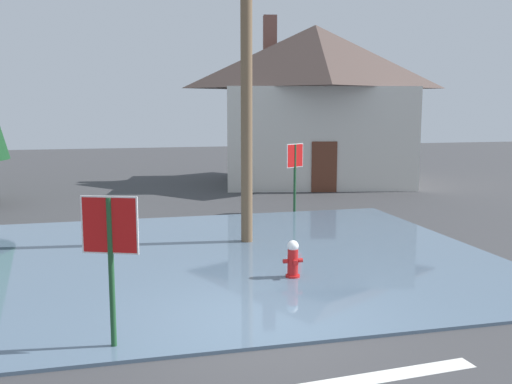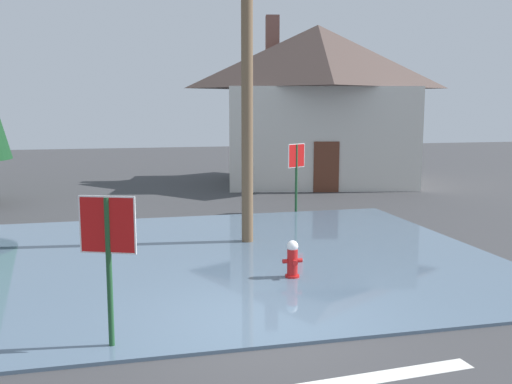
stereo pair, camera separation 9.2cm
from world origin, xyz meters
name	(u,v)px [view 2 (the right image)]	position (x,y,z in m)	size (l,w,h in m)	color
ground_plane	(264,327)	(0.00, 0.00, -0.05)	(80.00, 80.00, 0.10)	#38383A
flood_puddle	(212,258)	(-0.16, 4.03, 0.03)	(12.47, 9.92, 0.06)	#4C6075
lane_stop_bar	(359,380)	(0.69, -2.11, 0.00)	(3.19, 0.30, 0.01)	silver
stop_sign_near	(108,241)	(-2.30, -0.41, 1.56)	(0.75, 0.31, 2.18)	#1E4C28
fire_hydrant	(292,260)	(1.13, 2.16, 0.39)	(0.40, 0.34, 0.79)	red
utility_pole	(247,32)	(0.95, 5.35, 5.09)	(1.60, 0.28, 9.82)	brown
stop_sign_far	(296,164)	(3.36, 9.04, 1.57)	(0.65, 0.40, 2.21)	#1E4C28
house	(317,102)	(6.49, 16.08, 3.55)	(9.37, 8.08, 7.37)	beige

